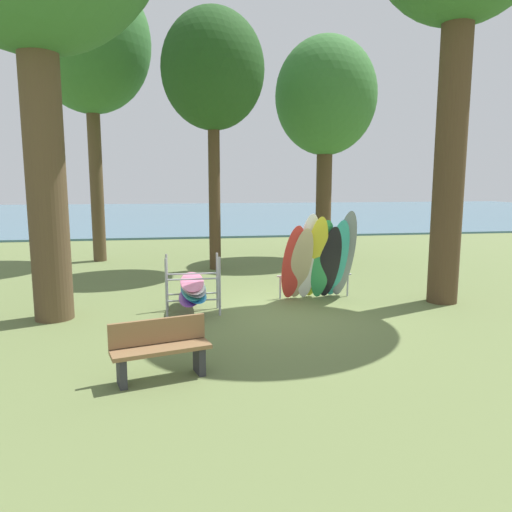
# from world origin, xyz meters

# --- Properties ---
(ground_plane) EXTENTS (80.00, 80.00, 0.00)m
(ground_plane) POSITION_xyz_m (0.00, 0.00, 0.00)
(ground_plane) COLOR olive
(lake_water) EXTENTS (80.00, 36.00, 0.10)m
(lake_water) POSITION_xyz_m (0.00, 31.98, 0.05)
(lake_water) COLOR #477084
(lake_water) RESTS_ON ground
(tree_mid_behind) EXTENTS (4.04, 4.04, 9.71)m
(tree_mid_behind) POSITION_xyz_m (-4.78, 7.86, 7.31)
(tree_mid_behind) COLOR brown
(tree_mid_behind) RESTS_ON ground
(tree_far_left_back) EXTENTS (3.57, 3.57, 7.83)m
(tree_far_left_back) POSITION_xyz_m (3.25, 7.31, 5.68)
(tree_far_left_back) COLOR #4C3823
(tree_far_left_back) RESTS_ON ground
(tree_far_right_back) EXTENTS (3.15, 3.15, 7.97)m
(tree_far_right_back) POSITION_xyz_m (-0.86, 5.58, 6.10)
(tree_far_right_back) COLOR #4C3823
(tree_far_right_back) RESTS_ON ground
(leaning_board_pile) EXTENTS (1.85, 1.05, 2.16)m
(leaning_board_pile) POSITION_xyz_m (1.22, 0.97, 0.98)
(leaning_board_pile) COLOR red
(leaning_board_pile) RESTS_ON ground
(board_storage_rack) EXTENTS (1.15, 2.13, 1.25)m
(board_storage_rack) POSITION_xyz_m (-1.76, 0.36, 0.55)
(board_storage_rack) COLOR #9EA0A5
(board_storage_rack) RESTS_ON ground
(park_bench) EXTENTS (1.46, 0.77, 0.85)m
(park_bench) POSITION_xyz_m (-2.33, -3.10, 0.45)
(park_bench) COLOR #2D2D33
(park_bench) RESTS_ON ground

